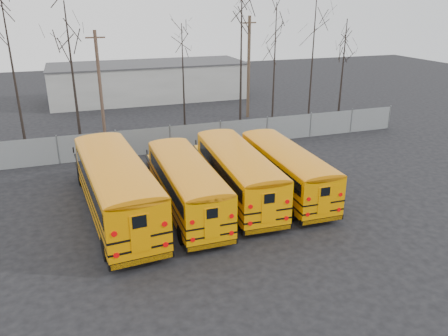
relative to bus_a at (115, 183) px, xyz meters
name	(u,v)px	position (x,y,z in m)	size (l,w,h in m)	color
ground	(222,222)	(5.04, -2.28, -2.00)	(120.00, 120.00, 0.00)	black
fence	(170,139)	(5.04, 9.72, -1.00)	(40.00, 0.04, 2.00)	gray
distant_building	(149,81)	(7.04, 29.72, 0.00)	(22.00, 8.00, 4.00)	beige
bus_a	(115,183)	(0.00, 0.00, 0.00)	(3.74, 12.35, 3.41)	black
bus_b	(185,181)	(3.63, -0.37, -0.26)	(2.45, 10.61, 2.96)	black
bus_c	(237,169)	(6.80, 0.23, -0.22)	(2.94, 10.96, 3.04)	black
bus_d	(285,166)	(9.73, 0.01, -0.31)	(2.61, 10.37, 2.89)	black
utility_pole_left	(100,84)	(0.66, 15.70, 2.44)	(1.54, 0.27, 8.64)	brown
utility_pole_right	(249,67)	(14.62, 17.74, 2.90)	(1.61, 0.78, 9.52)	brown
tree_2	(14,73)	(-5.40, 13.71, 3.89)	(0.26, 0.26, 11.77)	black
tree_3	(73,75)	(-1.35, 14.87, 3.40)	(0.26, 0.26, 10.80)	black
tree_4	(183,79)	(7.52, 15.06, 2.54)	(0.26, 0.26, 9.08)	black
tree_5	(241,60)	(12.06, 13.23, 4.15)	(0.26, 0.26, 12.30)	black
tree_6	(274,71)	(14.48, 11.84, 3.34)	(0.26, 0.26, 10.68)	black
tree_7	(313,54)	(19.22, 13.90, 4.32)	(0.26, 0.26, 12.63)	black
tree_8	(342,71)	(22.55, 13.97, 2.65)	(0.26, 0.26, 9.29)	black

